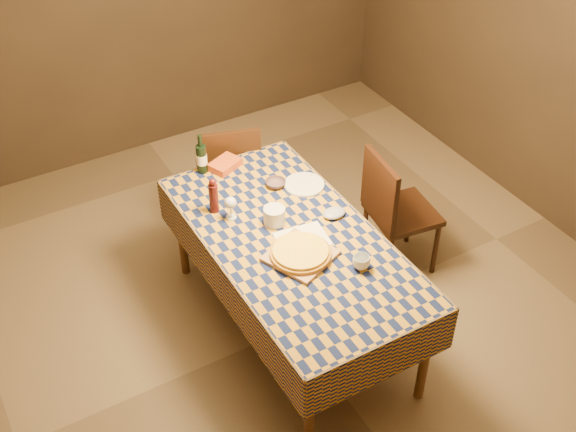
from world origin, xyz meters
The scene contains 16 objects.
room centered at (0.00, 0.00, 1.35)m, with size 5.00×5.10×2.70m.
dining_table centered at (0.00, 0.00, 0.69)m, with size 0.94×1.84×0.77m.
cutting_board centered at (-0.04, -0.16, 0.78)m, with size 0.33×0.33×0.02m, color tan.
pizza centered at (-0.04, -0.16, 0.81)m, with size 0.45×0.45×0.03m.
pepper_mill centered at (-0.28, 0.45, 0.88)m, with size 0.07×0.07×0.24m.
bowl centered at (0.16, 0.49, 0.79)m, with size 0.13×0.13×0.04m, color #574249.
wine_glass centered at (-0.22, 0.35, 0.88)m, with size 0.08×0.08×0.15m.
wine_bottle centered at (-0.17, 0.87, 0.87)m, with size 0.09×0.09×0.28m.
deli_tub centered at (-0.02, 0.17, 0.82)m, with size 0.13×0.13×0.11m, color silver.
takeout_container centered at (-0.03, 0.83, 0.79)m, with size 0.20×0.14×0.05m, color #BE4719.
white_plate centered at (0.32, 0.40, 0.78)m, with size 0.26×0.26×0.01m, color white.
tumbler centered at (0.20, -0.40, 0.81)m, with size 0.10×0.10×0.08m, color silver.
flour_patch centered at (0.05, -0.03, 0.77)m, with size 0.29×0.22×0.00m, color white.
flour_bag centered at (0.32, 0.05, 0.79)m, with size 0.14×0.11×0.04m, color #959DBF.
chair_far centered at (0.12, 1.09, 0.52)m, with size 0.53×0.53×0.93m.
chair_right centered at (0.88, 0.18, 0.52)m, with size 0.48×0.47×0.93m.
Camera 1 is at (-1.60, -2.73, 3.51)m, focal length 45.00 mm.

